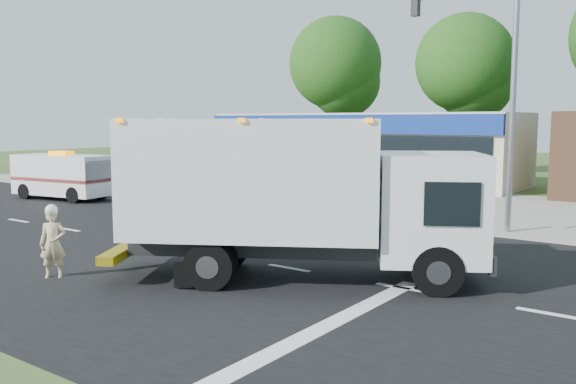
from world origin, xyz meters
name	(u,v)px	position (x,y,z in m)	size (l,w,h in m)	color
ground	(289,269)	(0.00, 0.00, 0.00)	(120.00, 120.00, 0.00)	#385123
road_asphalt	(289,268)	(0.00, 0.00, 0.00)	(60.00, 14.00, 0.02)	black
sidewalk	(426,221)	(0.00, 8.20, 0.06)	(60.00, 2.40, 0.12)	gray
parking_apron	(480,205)	(0.00, 14.00, 0.01)	(60.00, 9.00, 0.02)	gray
lane_markings	(303,289)	(1.35, -1.35, 0.02)	(55.20, 7.00, 0.01)	silver
ems_box_truck	(293,187)	(0.63, -0.73, 2.10)	(8.39, 6.28, 3.65)	black
emergency_worker	(53,242)	(-3.87, -3.86, 0.84)	(0.68, 0.68, 1.70)	#C9B186
ambulance_van	(64,175)	(-16.00, 4.60, 1.12)	(4.91, 2.49, 2.21)	white
retail_strip_mall	(364,147)	(-9.00, 19.93, 2.01)	(18.00, 6.20, 4.00)	beige
traffic_signal_pole	(493,78)	(2.35, 7.60, 4.92)	(3.51, 0.25, 8.00)	gray
background_trees	(549,58)	(-0.85, 28.16, 7.38)	(36.77, 7.39, 12.10)	#332114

